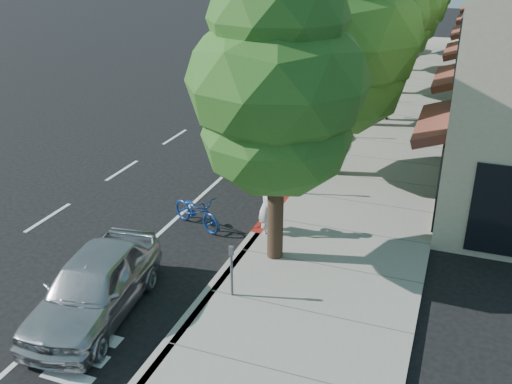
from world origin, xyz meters
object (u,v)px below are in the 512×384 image
at_px(street_tree_1, 338,41).
at_px(dark_suv_far, 391,42).
at_px(street_tree_0, 277,86).
at_px(street_tree_3, 392,8).
at_px(cyclist, 267,206).
at_px(bicycle, 197,211).
at_px(white_pickup, 338,66).
at_px(dark_sedan, 327,93).
at_px(street_tree_2, 371,18).
at_px(near_car_a, 94,286).
at_px(street_tree_4, 406,2).
at_px(pedestrian, 380,100).
at_px(silver_suv, 274,135).

relative_size(street_tree_1, dark_suv_far, 1.52).
distance_m(street_tree_0, street_tree_3, 18.00).
height_order(street_tree_1, cyclist, street_tree_1).
bearing_deg(dark_suv_far, street_tree_1, -87.37).
relative_size(bicycle, white_pickup, 0.32).
relative_size(white_pickup, dark_suv_far, 1.15).
height_order(bicycle, dark_sedan, dark_sedan).
bearing_deg(street_tree_1, dark_suv_far, 93.36).
xyz_separation_m(street_tree_2, dark_suv_far, (-1.40, 17.83, -3.75)).
relative_size(street_tree_2, near_car_a, 1.76).
xyz_separation_m(street_tree_4, cyclist, (-0.65, -22.78, -3.25)).
distance_m(near_car_a, pedestrian, 16.97).
height_order(dark_sedan, dark_suv_far, dark_suv_far).
bearing_deg(near_car_a, bicycle, 79.47).
distance_m(silver_suv, dark_sedan, 6.65).
bearing_deg(bicycle, white_pickup, 25.37).
bearing_deg(street_tree_3, silver_suv, -103.84).
bearing_deg(dark_sedan, pedestrian, -22.26).
bearing_deg(near_car_a, street_tree_0, 42.47).
relative_size(street_tree_2, street_tree_3, 1.03).
bearing_deg(street_tree_4, cyclist, -91.63).
relative_size(street_tree_4, dark_sedan, 1.40).
bearing_deg(dark_suv_far, pedestrian, -84.20).
height_order(cyclist, white_pickup, cyclist).
relative_size(street_tree_0, bicycle, 3.90).
bearing_deg(street_tree_2, silver_suv, -119.89).
height_order(silver_suv, dark_suv_far, dark_suv_far).
relative_size(cyclist, dark_sedan, 0.37).
bearing_deg(street_tree_4, street_tree_0, -90.00).
distance_m(street_tree_3, street_tree_4, 6.01).
relative_size(street_tree_4, white_pickup, 1.19).
bearing_deg(pedestrian, street_tree_4, -121.61).
height_order(dark_sedan, pedestrian, pedestrian).
bearing_deg(pedestrian, near_car_a, 43.95).
bearing_deg(near_car_a, pedestrian, 70.74).
xyz_separation_m(street_tree_3, cyclist, (-0.65, -16.78, -3.51)).
bearing_deg(dark_suv_far, white_pickup, -101.01).
xyz_separation_m(street_tree_1, dark_suv_far, (-1.40, 23.83, -3.76)).
height_order(street_tree_2, near_car_a, street_tree_2).
distance_m(street_tree_0, near_car_a, 5.95).
distance_m(white_pickup, dark_suv_far, 9.53).
relative_size(street_tree_1, near_car_a, 1.82).
bearing_deg(street_tree_3, cyclist, -92.22).
bearing_deg(dark_sedan, white_pickup, 97.23).
distance_m(silver_suv, white_pickup, 12.97).
relative_size(street_tree_3, dark_sedan, 1.46).
xyz_separation_m(street_tree_4, near_car_a, (-2.94, -27.50, -3.44)).
relative_size(bicycle, pedestrian, 1.11).
bearing_deg(street_tree_0, street_tree_1, 90.00).
xyz_separation_m(street_tree_2, silver_suv, (-2.59, -4.50, -3.84)).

